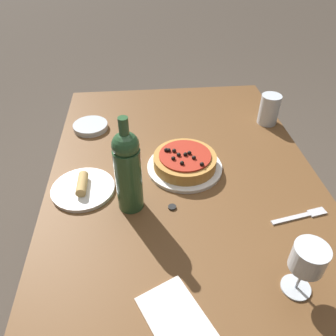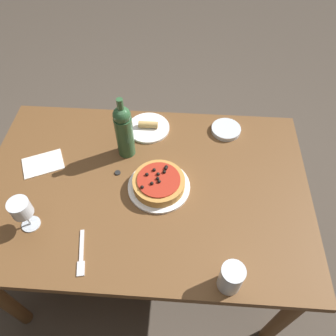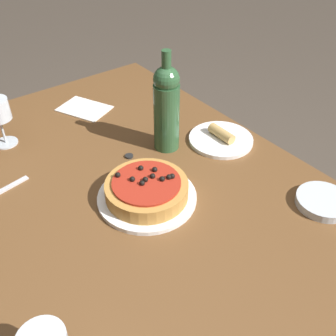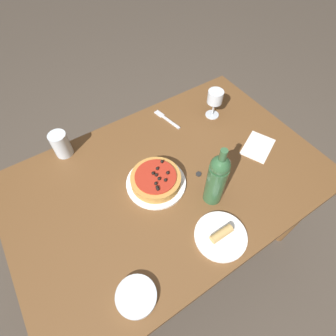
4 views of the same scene
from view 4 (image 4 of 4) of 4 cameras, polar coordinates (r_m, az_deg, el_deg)
The scene contains 12 objects.
ground_plane at distance 1.76m, azimuth 0.13°, elevation -15.20°, with size 14.00×14.00×0.00m, color #4C4238.
dining_table at distance 1.20m, azimuth 0.18°, elevation -4.55°, with size 1.34×0.88×0.71m.
dinner_plate at distance 1.11m, azimuth -2.61°, elevation -3.24°, with size 0.25×0.25×0.01m.
pizza at distance 1.08m, azimuth -2.66°, elevation -2.43°, with size 0.21×0.21×0.06m.
wine_glass at distance 1.33m, azimuth 10.21°, elevation 14.74°, with size 0.08×0.08×0.15m.
wine_bottle at distance 0.98m, azimuth 10.56°, elevation -2.35°, with size 0.07×0.07×0.30m.
water_cup at distance 1.26m, azimuth -22.28°, elevation 4.80°, with size 0.08×0.08×0.12m.
side_bowl at distance 0.94m, azimuth -6.93°, elevation -25.99°, with size 0.13×0.13×0.02m.
fork at distance 1.36m, azimuth -0.51°, elevation 10.74°, with size 0.05×0.17×0.00m.
side_plate at distance 1.01m, azimuth 11.41°, elevation -14.22°, with size 0.20×0.20×0.04m.
paper_napkin at distance 1.30m, azimuth 18.97°, elevation 4.41°, with size 0.20×0.18×0.00m.
bottle_cap at distance 1.14m, azimuth 6.67°, elevation -1.32°, with size 0.02×0.02×0.01m.
Camera 4 is at (-0.34, -0.52, 1.65)m, focal length 28.00 mm.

